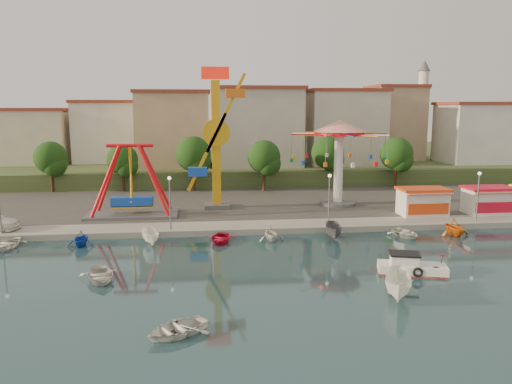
{
  "coord_description": "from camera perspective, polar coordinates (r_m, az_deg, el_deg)",
  "views": [
    {
      "loc": [
        -4.83,
        -35.73,
        12.57
      ],
      "look_at": [
        0.61,
        14.0,
        4.0
      ],
      "focal_mm": 35.0,
      "sensor_mm": 36.0,
      "label": 1
    }
  ],
  "objects": [
    {
      "name": "ground",
      "position": [
        38.19,
        1.39,
        -9.5
      ],
      "size": [
        200.0,
        200.0,
        0.0
      ],
      "primitive_type": "plane",
      "color": "#132A36",
      "rests_on": "ground"
    },
    {
      "name": "pirate_ship_ride",
      "position": [
        56.67,
        -14.06,
        1.13
      ],
      "size": [
        10.0,
        5.0,
        8.0
      ],
      "color": "#59595E",
      "rests_on": "quay_deck"
    },
    {
      "name": "moored_boat_2",
      "position": [
        47.3,
        -11.95,
        -5.0
      ],
      "size": [
        2.31,
        3.97,
        1.44
      ],
      "primitive_type": "imported",
      "rotation": [
        0.0,
        0.0,
        0.26
      ],
      "color": "white",
      "rests_on": "ground"
    },
    {
      "name": "booth_mid",
      "position": [
        62.2,
        24.99,
        -0.83
      ],
      "size": [
        5.4,
        3.78,
        3.08
      ],
      "color": "white",
      "rests_on": "quay_deck"
    },
    {
      "name": "lamp_post_1",
      "position": [
        49.75,
        -9.79,
        -1.4
      ],
      "size": [
        0.14,
        0.14,
        5.0
      ],
      "primitive_type": "cylinder",
      "color": "#59595E",
      "rests_on": "quay_deck"
    },
    {
      "name": "tree_0",
      "position": [
        76.06,
        -22.43,
        3.63
      ],
      "size": [
        4.6,
        4.6,
        7.19
      ],
      "color": "#382314",
      "rests_on": "quay_deck"
    },
    {
      "name": "building_4",
      "position": [
        91.26,
        9.0,
        6.49
      ],
      "size": [
        10.75,
        9.23,
        9.24
      ],
      "primitive_type": "cube",
      "color": "beige",
      "rests_on": "hill_terrace"
    },
    {
      "name": "moored_boat_4",
      "position": [
        47.49,
        1.74,
        -4.73
      ],
      "size": [
        2.84,
        3.14,
        1.45
      ],
      "primitive_type": "imported",
      "rotation": [
        0.0,
        0.0,
        0.19
      ],
      "color": "silver",
      "rests_on": "ground"
    },
    {
      "name": "building_2",
      "position": [
        87.85,
        -8.49,
        7.04
      ],
      "size": [
        11.95,
        9.28,
        11.23
      ],
      "primitive_type": "cube",
      "color": "tan",
      "rests_on": "hill_terrace"
    },
    {
      "name": "tree_4",
      "position": [
        75.78,
        8.19,
        4.46
      ],
      "size": [
        4.86,
        4.86,
        7.6
      ],
      "color": "#382314",
      "rests_on": "quay_deck"
    },
    {
      "name": "wave_swinger",
      "position": [
        61.5,
        9.47,
        5.51
      ],
      "size": [
        11.6,
        11.6,
        10.4
      ],
      "color": "#59595E",
      "rests_on": "quay_deck"
    },
    {
      "name": "kamikaze_tower",
      "position": [
        58.86,
        -4.35,
        5.78
      ],
      "size": [
        5.09,
        3.1,
        16.5
      ],
      "color": "#59595E",
      "rests_on": "quay_deck"
    },
    {
      "name": "cabin_motorboat",
      "position": [
        40.14,
        17.23,
        -8.27
      ],
      "size": [
        5.39,
        3.21,
        1.78
      ],
      "rotation": [
        0.0,
        0.0,
        -0.27
      ],
      "color": "white",
      "rests_on": "ground"
    },
    {
      "name": "hill_terrace",
      "position": [
        103.44,
        -3.54,
        3.56
      ],
      "size": [
        200.0,
        60.0,
        3.0
      ],
      "primitive_type": "cube",
      "color": "#384C26",
      "rests_on": "ground"
    },
    {
      "name": "moored_boat_7",
      "position": [
        53.12,
        21.74,
        -3.72
      ],
      "size": [
        3.2,
        3.59,
        1.72
      ],
      "primitive_type": "imported",
      "rotation": [
        0.0,
        0.0,
        0.13
      ],
      "color": "orange",
      "rests_on": "ground"
    },
    {
      "name": "moored_boat_5",
      "position": [
        48.67,
        8.88,
        -4.43
      ],
      "size": [
        2.13,
        4.2,
        1.55
      ],
      "primitive_type": "imported",
      "rotation": [
        0.0,
        0.0,
        -0.16
      ],
      "color": "#5A595E",
      "rests_on": "ground"
    },
    {
      "name": "rowboat_a",
      "position": [
        38.69,
        -17.37,
        -9.07
      ],
      "size": [
        3.76,
        4.52,
        0.81
      ],
      "primitive_type": "imported",
      "rotation": [
        0.0,
        0.0,
        0.28
      ],
      "color": "beige",
      "rests_on": "ground"
    },
    {
      "name": "tree_5",
      "position": [
        77.18,
        15.76,
        4.26
      ],
      "size": [
        4.83,
        4.83,
        7.54
      ],
      "color": "#382314",
      "rests_on": "quay_deck"
    },
    {
      "name": "skiff",
      "position": [
        34.98,
        15.99,
        -10.18
      ],
      "size": [
        3.32,
        4.94,
        1.78
      ],
      "primitive_type": "imported",
      "rotation": [
        0.0,
        0.0,
        -0.38
      ],
      "color": "white",
      "rests_on": "ground"
    },
    {
      "name": "quay_deck",
      "position": [
        98.62,
        -3.4,
        2.56
      ],
      "size": [
        200.0,
        100.0,
        0.6
      ],
      "primitive_type": "cube",
      "color": "#9E998E",
      "rests_on": "ground"
    },
    {
      "name": "lamp_post_2",
      "position": [
        51.28,
        8.36,
        -1.03
      ],
      "size": [
        0.14,
        0.14,
        5.0
      ],
      "primitive_type": "cylinder",
      "color": "#59595E",
      "rests_on": "quay_deck"
    },
    {
      "name": "building_5",
      "position": [
        93.84,
        17.24,
        6.87
      ],
      "size": [
        12.77,
        10.96,
        11.21
      ],
      "primitive_type": "cube",
      "color": "tan",
      "rests_on": "hill_terrace"
    },
    {
      "name": "building_1",
      "position": [
        88.82,
        -17.03,
        5.91
      ],
      "size": [
        12.33,
        9.01,
        8.63
      ],
      "primitive_type": "cube",
      "color": "silver",
      "rests_on": "hill_terrace"
    },
    {
      "name": "moored_boat_6",
      "position": [
        51.09,
        16.7,
        -4.51
      ],
      "size": [
        3.38,
        4.11,
        0.74
      ],
      "primitive_type": "imported",
      "rotation": [
        0.0,
        0.0,
        0.26
      ],
      "color": "silver",
      "rests_on": "ground"
    },
    {
      "name": "tree_1",
      "position": [
        73.21,
        -15.02,
        3.61
      ],
      "size": [
        4.35,
        4.35,
        6.8
      ],
      "color": "#382314",
      "rests_on": "quay_deck"
    },
    {
      "name": "tree_2",
      "position": [
        71.86,
        -7.17,
        4.33
      ],
      "size": [
        5.02,
        5.02,
        7.85
      ],
      "color": "#382314",
      "rests_on": "quay_deck"
    },
    {
      "name": "building_3",
      "position": [
        85.32,
        0.79,
        6.38
      ],
      "size": [
        12.59,
        10.5,
        9.2
      ],
      "primitive_type": "cube",
      "color": "beige",
      "rests_on": "hill_terrace"
    },
    {
      "name": "tree_3",
      "position": [
        71.0,
        0.93,
        4.05
      ],
      "size": [
        4.68,
        4.68,
        7.32
      ],
      "color": "#382314",
      "rests_on": "quay_deck"
    },
    {
      "name": "rowboat_b",
      "position": [
        29.14,
        -9.06,
        -15.12
      ],
      "size": [
        4.61,
        4.33,
        0.78
      ],
      "primitive_type": "imported",
      "rotation": [
        0.0,
        0.0,
        -0.97
      ],
      "color": "silver",
      "rests_on": "ground"
    },
    {
      "name": "minaret",
      "position": [
        98.58,
        18.47,
        9.22
      ],
      "size": [
        2.8,
        2.8,
        18.0
      ],
      "color": "silver",
      "rests_on": "hill_terrace"
    },
    {
      "name": "lamp_post_0",
      "position": [
        53.22,
        -27.25,
        -1.62
      ],
      "size": [
        0.14,
        0.14,
        5.0
      ],
      "primitive_type": "cylinder",
      "color": "#59595E",
      "rests_on": "quay_deck"
    },
    {
      "name": "moored_boat_1",
      "position": [
        48.34,
        -19.39,
        -5.03
      ],
      "size": [
        2.58,
        2.92,
        1.44
      ],
      "primitive_type": "imported",
      "rotation": [
        0.0,
        0.0,
        -0.08
      ],
      "color": "#1443B6",
      "rests_on": "ground"
    },
    {
      "name": "building_0",
      "position": [
        86.71,
        -25.63,
        6.37
      ],
      "size": [
        9.26,
        9.53,
        11.87
      ],
      "primitive_type": "cube",
      "color": "beige",
      "rests_on": "hill_terrace"
    },
    {
      "name": "moored_boat_0",
      "position": [
        50.33,
        -26.72,
        -5.31
      ],
      "size": [
        3.11,
        4.2,
        0.84
      ],
      "primitive_type": "imported",
      "rotation": [
        0.0,
        0.0,
        -0.05
      ],
      "color": "silver",
      "rests_on": "ground"
    },
    {
      "name": "building_6",
      "position": [
        97.73,
        24.02,
        6.9
      ],
      "size": [
        8.23,
        8.98,
        12.36
      ],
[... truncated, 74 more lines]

